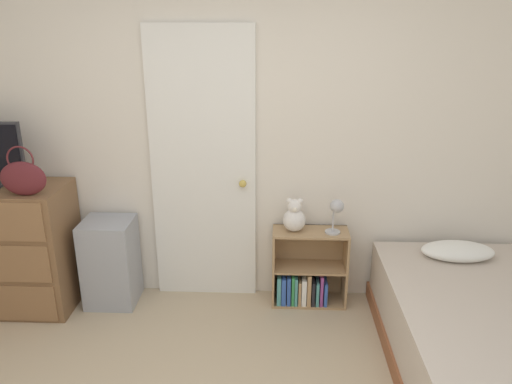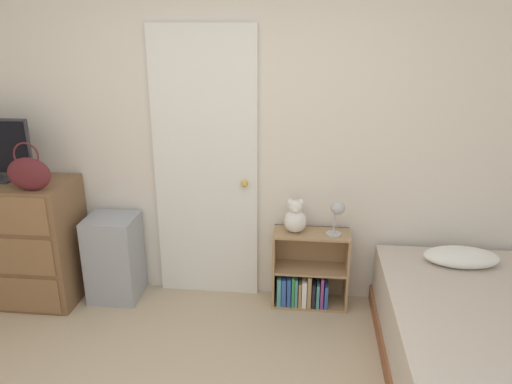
% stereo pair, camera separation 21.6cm
% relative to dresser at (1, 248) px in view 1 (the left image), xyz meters
% --- Properties ---
extents(wall_back, '(10.00, 0.06, 2.55)m').
position_rel_dresser_xyz_m(wall_back, '(1.76, 0.31, 0.79)').
color(wall_back, silver).
rests_on(wall_back, ground_plane).
extents(door_closed, '(0.79, 0.09, 2.09)m').
position_rel_dresser_xyz_m(door_closed, '(1.52, 0.25, 0.56)').
color(door_closed, white).
rests_on(door_closed, ground_plane).
extents(dresser, '(1.07, 0.52, 0.97)m').
position_rel_dresser_xyz_m(dresser, '(0.00, 0.00, 0.00)').
color(dresser, brown).
rests_on(dresser, ground_plane).
extents(handbag, '(0.32, 0.10, 0.35)m').
position_rel_dresser_xyz_m(handbag, '(0.35, -0.17, 0.61)').
color(handbag, '#591E23').
rests_on(handbag, dresser).
extents(storage_bin, '(0.38, 0.35, 0.68)m').
position_rel_dresser_xyz_m(storage_bin, '(0.80, 0.08, -0.14)').
color(storage_bin, '#999EA8').
rests_on(storage_bin, ground_plane).
extents(bookshelf, '(0.57, 0.24, 0.61)m').
position_rel_dresser_xyz_m(bookshelf, '(2.31, 0.14, -0.26)').
color(bookshelf, tan).
rests_on(bookshelf, ground_plane).
extents(teddy_bear, '(0.17, 0.17, 0.26)m').
position_rel_dresser_xyz_m(teddy_bear, '(2.21, 0.13, 0.23)').
color(teddy_bear, silver).
rests_on(teddy_bear, bookshelf).
extents(desk_lamp, '(0.13, 0.12, 0.27)m').
position_rel_dresser_xyz_m(desk_lamp, '(2.52, 0.10, 0.31)').
color(desk_lamp, '#B2B2B7').
rests_on(desk_lamp, bookshelf).
extents(bed, '(1.15, 1.97, 0.60)m').
position_rel_dresser_xyz_m(bed, '(3.39, -0.72, -0.24)').
color(bed, brown).
rests_on(bed, ground_plane).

